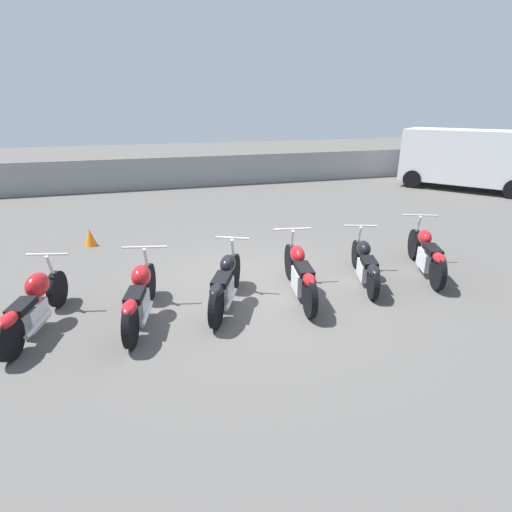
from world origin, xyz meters
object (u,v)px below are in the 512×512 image
object	(u,v)px
motorcycle_slot_0	(34,304)
motorcycle_slot_3	(300,273)
parked_van	(468,157)
motorcycle_slot_1	(140,296)
motorcycle_slot_2	(226,283)
traffic_cone_far	(90,237)
motorcycle_slot_5	(427,254)
motorcycle_slot_4	(365,263)

from	to	relation	value
motorcycle_slot_0	motorcycle_slot_3	world-z (taller)	motorcycle_slot_3
motorcycle_slot_3	parked_van	world-z (taller)	parked_van
motorcycle_slot_0	motorcycle_slot_1	world-z (taller)	motorcycle_slot_1
motorcycle_slot_2	motorcycle_slot_3	distance (m)	1.32
parked_van	motorcycle_slot_0	bearing A→B (deg)	168.18
motorcycle_slot_3	parked_van	distance (m)	12.11
traffic_cone_far	motorcycle_slot_5	bearing A→B (deg)	-29.65
motorcycle_slot_0	motorcycle_slot_5	xyz separation A→B (m)	(6.97, 0.14, -0.00)
motorcycle_slot_2	parked_van	distance (m)	13.22
motorcycle_slot_1	parked_van	world-z (taller)	parked_van
motorcycle_slot_4	traffic_cone_far	world-z (taller)	motorcycle_slot_4
motorcycle_slot_1	motorcycle_slot_3	bearing A→B (deg)	14.72
motorcycle_slot_2	motorcycle_slot_3	bearing A→B (deg)	25.78
motorcycle_slot_1	motorcycle_slot_5	size ratio (longest dim) A/B	0.99
motorcycle_slot_1	traffic_cone_far	bearing A→B (deg)	117.57
motorcycle_slot_1	motorcycle_slot_2	world-z (taller)	motorcycle_slot_2
motorcycle_slot_2	traffic_cone_far	distance (m)	4.64
motorcycle_slot_1	motorcycle_slot_3	size ratio (longest dim) A/B	0.95
motorcycle_slot_0	traffic_cone_far	distance (m)	3.89
motorcycle_slot_2	motorcycle_slot_4	xyz separation A→B (m)	(2.73, 0.21, -0.05)
motorcycle_slot_2	motorcycle_slot_5	world-z (taller)	motorcycle_slot_2
parked_van	motorcycle_slot_5	bearing A→B (deg)	-174.46
motorcycle_slot_0	traffic_cone_far	bearing A→B (deg)	97.52
motorcycle_slot_1	motorcycle_slot_3	xyz separation A→B (m)	(2.68, 0.09, 0.01)
motorcycle_slot_0	traffic_cone_far	xyz separation A→B (m)	(0.44, 3.86, -0.22)
motorcycle_slot_2	motorcycle_slot_3	world-z (taller)	motorcycle_slot_3
motorcycle_slot_4	motorcycle_slot_5	size ratio (longest dim) A/B	0.93
motorcycle_slot_2	motorcycle_slot_3	size ratio (longest dim) A/B	0.87
motorcycle_slot_2	motorcycle_slot_1	bearing A→B (deg)	-151.62
motorcycle_slot_1	motorcycle_slot_2	bearing A→B (deg)	16.00
motorcycle_slot_0	traffic_cone_far	world-z (taller)	motorcycle_slot_0
motorcycle_slot_4	motorcycle_slot_5	world-z (taller)	motorcycle_slot_5
motorcycle_slot_4	parked_van	world-z (taller)	parked_van
motorcycle_slot_5	traffic_cone_far	world-z (taller)	motorcycle_slot_5
motorcycle_slot_2	motorcycle_slot_4	distance (m)	2.73
motorcycle_slot_3	motorcycle_slot_2	bearing A→B (deg)	-169.67
motorcycle_slot_3	traffic_cone_far	world-z (taller)	motorcycle_slot_3
motorcycle_slot_3	motorcycle_slot_4	distance (m)	1.42
motorcycle_slot_5	parked_van	bearing A→B (deg)	65.57
motorcycle_slot_3	motorcycle_slot_5	world-z (taller)	motorcycle_slot_3
motorcycle_slot_3	parked_van	bearing A→B (deg)	44.65
motorcycle_slot_1	motorcycle_slot_0	bearing A→B (deg)	-173.53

